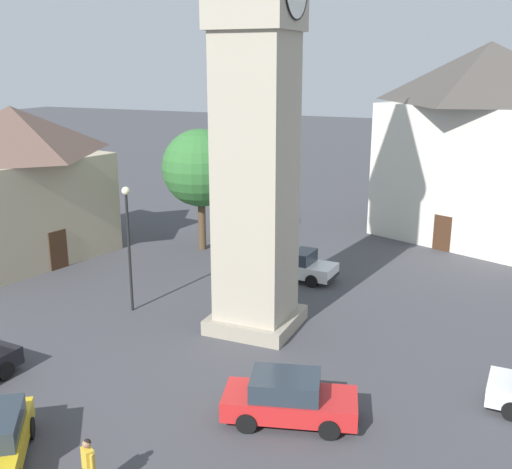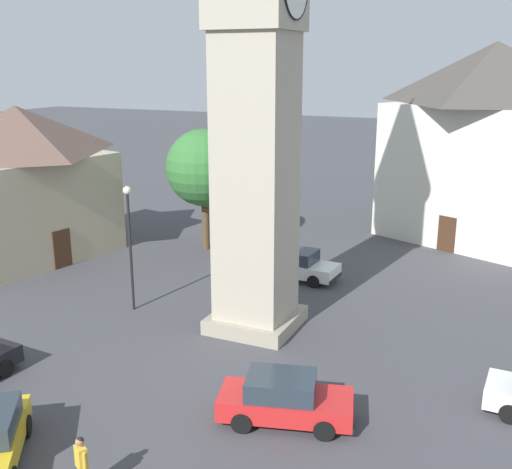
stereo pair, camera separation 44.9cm
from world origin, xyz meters
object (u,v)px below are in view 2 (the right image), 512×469
(tree, at_px, (204,168))
(lamp_post, at_px, (129,230))
(building_shop_left, at_px, (22,182))
(car_black_far, at_px, (285,399))
(building_terrace_right, at_px, (488,142))
(clock_tower, at_px, (256,14))
(car_silver_kerb, at_px, (297,264))
(pedestrian, at_px, (81,461))

(tree, distance_m, lamp_post, 9.69)
(building_shop_left, bearing_deg, car_black_far, 64.17)
(car_black_far, height_order, building_terrace_right, building_terrace_right)
(car_black_far, distance_m, tree, 19.05)
(clock_tower, xyz_separation_m, car_silver_kerb, (-6.26, -0.54, -11.65))
(tree, relative_size, building_shop_left, 0.67)
(tree, bearing_deg, building_terrace_right, 121.93)
(tree, height_order, building_shop_left, building_shop_left)
(tree, relative_size, lamp_post, 1.26)
(car_black_far, bearing_deg, clock_tower, -148.44)
(car_black_far, bearing_deg, lamp_post, -119.96)
(car_black_far, bearing_deg, tree, -143.61)
(tree, bearing_deg, building_shop_left, -56.33)
(building_shop_left, xyz_separation_m, building_terrace_right, (-14.65, 22.92, 1.73))
(car_silver_kerb, xyz_separation_m, pedestrian, (17.58, 0.84, 0.25))
(car_black_far, height_order, building_shop_left, building_shop_left)
(car_silver_kerb, xyz_separation_m, tree, (-2.66, -6.78, 4.08))
(pedestrian, height_order, lamp_post, lamp_post)
(car_silver_kerb, height_order, lamp_post, lamp_post)
(tree, xyz_separation_m, building_terrace_right, (-9.06, 14.54, 1.23))
(car_black_far, relative_size, lamp_post, 0.79)
(clock_tower, distance_m, building_shop_left, 17.97)
(pedestrian, relative_size, building_terrace_right, 0.13)
(car_silver_kerb, distance_m, pedestrian, 17.60)
(clock_tower, height_order, pedestrian, clock_tower)
(tree, height_order, building_terrace_right, building_terrace_right)
(car_black_far, xyz_separation_m, building_shop_left, (-9.40, -19.42, 3.57))
(clock_tower, bearing_deg, car_black_far, 31.56)
(car_silver_kerb, relative_size, tree, 0.60)
(car_silver_kerb, relative_size, building_terrace_right, 0.31)
(car_silver_kerb, bearing_deg, car_black_far, 19.07)
(clock_tower, xyz_separation_m, car_black_far, (6.06, 3.72, -11.65))
(pedestrian, height_order, building_shop_left, building_shop_left)
(tree, bearing_deg, clock_tower, 39.37)
(tree, bearing_deg, car_black_far, 36.39)
(building_terrace_right, bearing_deg, building_shop_left, -57.42)
(clock_tower, xyz_separation_m, building_terrace_right, (-17.98, 7.22, -6.34))
(car_black_far, bearing_deg, building_shop_left, -115.83)
(car_black_far, relative_size, building_shop_left, 0.42)
(car_silver_kerb, bearing_deg, building_shop_left, -79.10)
(car_silver_kerb, xyz_separation_m, building_shop_left, (2.92, -15.16, 3.57))
(car_silver_kerb, distance_m, tree, 8.35)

